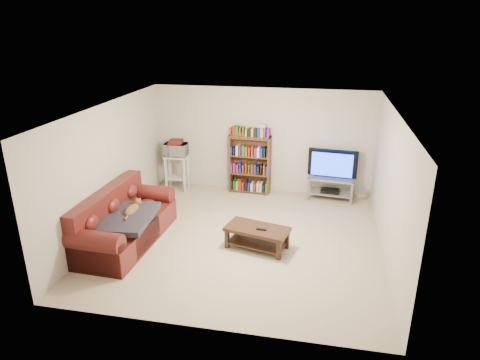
% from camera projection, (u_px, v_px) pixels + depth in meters
% --- Properties ---
extents(floor, '(5.00, 5.00, 0.00)m').
position_uv_depth(floor, '(241.00, 238.00, 7.89)').
color(floor, beige).
rests_on(floor, ground).
extents(ceiling, '(5.00, 5.00, 0.00)m').
position_uv_depth(ceiling, '(241.00, 109.00, 7.04)').
color(ceiling, white).
rests_on(ceiling, ground).
extents(wall_back, '(5.00, 0.00, 5.00)m').
position_uv_depth(wall_back, '(262.00, 141.00, 9.76)').
color(wall_back, beige).
rests_on(wall_back, ground).
extents(wall_front, '(5.00, 0.00, 5.00)m').
position_uv_depth(wall_front, '(202.00, 247.00, 5.17)').
color(wall_front, beige).
rests_on(wall_front, ground).
extents(wall_left, '(0.00, 5.00, 5.00)m').
position_uv_depth(wall_left, '(109.00, 169.00, 7.92)').
color(wall_left, beige).
rests_on(wall_left, ground).
extents(wall_right, '(0.00, 5.00, 5.00)m').
position_uv_depth(wall_right, '(390.00, 188.00, 7.01)').
color(wall_right, beige).
rests_on(wall_right, ground).
extents(sofa, '(1.08, 2.31, 0.97)m').
position_uv_depth(sofa, '(122.00, 225.00, 7.67)').
color(sofa, '#551815').
rests_on(sofa, floor).
extents(blanket, '(0.92, 1.17, 0.19)m').
position_uv_depth(blanket, '(126.00, 218.00, 7.41)').
color(blanket, '#2C2832').
rests_on(blanket, sofa).
extents(cat, '(0.28, 0.63, 0.19)m').
position_uv_depth(cat, '(132.00, 210.00, 7.57)').
color(cat, brown).
rests_on(cat, sofa).
extents(coffee_table, '(1.18, 0.78, 0.40)m').
position_uv_depth(coffee_table, '(257.00, 234.00, 7.47)').
color(coffee_table, black).
rests_on(coffee_table, floor).
extents(remote, '(0.18, 0.06, 0.02)m').
position_uv_depth(remote, '(261.00, 229.00, 7.35)').
color(remote, black).
rests_on(remote, coffee_table).
extents(tv_stand, '(1.04, 0.55, 0.50)m').
position_uv_depth(tv_stand, '(331.00, 185.00, 9.53)').
color(tv_stand, '#999EA3').
rests_on(tv_stand, floor).
extents(television, '(1.09, 0.25, 0.62)m').
position_uv_depth(television, '(332.00, 164.00, 9.36)').
color(television, black).
rests_on(television, tv_stand).
extents(dvd_player, '(0.43, 0.32, 0.06)m').
position_uv_depth(dvd_player, '(330.00, 191.00, 9.58)').
color(dvd_player, black).
rests_on(dvd_player, tv_stand).
extents(bookshelf, '(0.95, 0.34, 1.36)m').
position_uv_depth(bookshelf, '(250.00, 163.00, 9.80)').
color(bookshelf, '#55331D').
rests_on(bookshelf, floor).
extents(shelf_clutter, '(0.69, 0.22, 0.28)m').
position_uv_depth(shelf_clutter, '(255.00, 131.00, 9.52)').
color(shelf_clutter, silver).
rests_on(shelf_clutter, bookshelf).
extents(microwave_stand, '(0.54, 0.40, 0.84)m').
position_uv_depth(microwave_stand, '(177.00, 168.00, 9.99)').
color(microwave_stand, silver).
rests_on(microwave_stand, floor).
extents(microwave, '(0.53, 0.37, 0.29)m').
position_uv_depth(microwave, '(176.00, 150.00, 9.83)').
color(microwave, silver).
rests_on(microwave, microwave_stand).
extents(game_boxes, '(0.31, 0.28, 0.05)m').
position_uv_depth(game_boxes, '(176.00, 142.00, 9.77)').
color(game_boxes, maroon).
rests_on(game_boxes, microwave).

